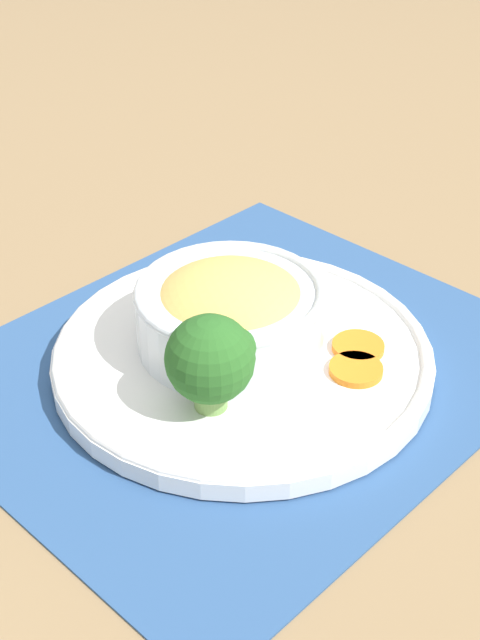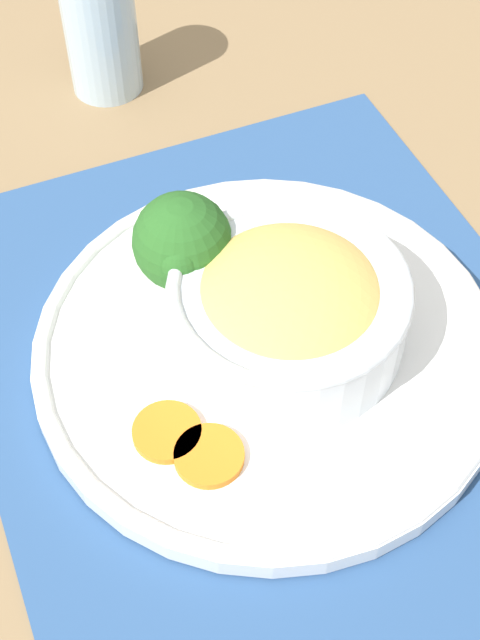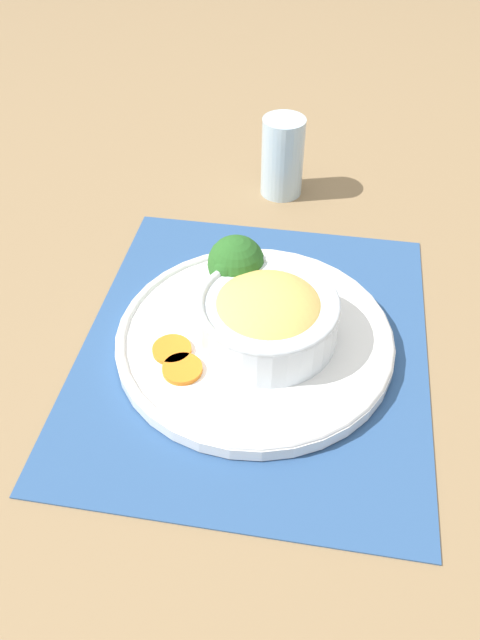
{
  "view_description": "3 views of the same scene",
  "coord_description": "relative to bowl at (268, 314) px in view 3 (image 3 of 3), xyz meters",
  "views": [
    {
      "loc": [
        0.44,
        0.43,
        0.47
      ],
      "look_at": [
        -0.0,
        -0.01,
        0.05
      ],
      "focal_mm": 50.0,
      "sensor_mm": 36.0,
      "label": 1
    },
    {
      "loc": [
        -0.33,
        0.16,
        0.51
      ],
      "look_at": [
        0.01,
        0.02,
        0.05
      ],
      "focal_mm": 50.0,
      "sensor_mm": 36.0,
      "label": 2
    },
    {
      "loc": [
        -0.51,
        -0.07,
        0.54
      ],
      "look_at": [
        -0.02,
        0.01,
        0.06
      ],
      "focal_mm": 35.0,
      "sensor_mm": 36.0,
      "label": 3
    }
  ],
  "objects": [
    {
      "name": "ground_plane",
      "position": [
        -0.0,
        0.01,
        -0.05
      ],
      "size": [
        4.0,
        4.0,
        0.0
      ],
      "primitive_type": "plane",
      "color": "#8C704C"
    },
    {
      "name": "placemat",
      "position": [
        -0.0,
        0.01,
        -0.05
      ],
      "size": [
        0.48,
        0.41,
        0.0
      ],
      "color": "#2D5184",
      "rests_on": "ground_plane"
    },
    {
      "name": "plate",
      "position": [
        -0.0,
        0.01,
        -0.04
      ],
      "size": [
        0.32,
        0.32,
        0.02
      ],
      "color": "white",
      "rests_on": "placemat"
    },
    {
      "name": "bowl",
      "position": [
        0.0,
        0.0,
        0.0
      ],
      "size": [
        0.16,
        0.16,
        0.07
      ],
      "color": "silver",
      "rests_on": "plate"
    },
    {
      "name": "broccoli_floret",
      "position": [
        0.07,
        0.05,
        0.01
      ],
      "size": [
        0.07,
        0.07,
        0.08
      ],
      "color": "#759E51",
      "rests_on": "plate"
    },
    {
      "name": "carrot_slice_near",
      "position": [
        -0.04,
        0.1,
        -0.03
      ],
      "size": [
        0.04,
        0.04,
        0.01
      ],
      "color": "orange",
      "rests_on": "plate"
    },
    {
      "name": "carrot_slice_middle",
      "position": [
        -0.07,
        0.08,
        -0.03
      ],
      "size": [
        0.04,
        0.04,
        0.01
      ],
      "color": "orange",
      "rests_on": "plate"
    },
    {
      "name": "water_glass",
      "position": [
        0.34,
        0.03,
        0.0
      ],
      "size": [
        0.06,
        0.06,
        0.12
      ],
      "color": "silver",
      "rests_on": "ground_plane"
    }
  ]
}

